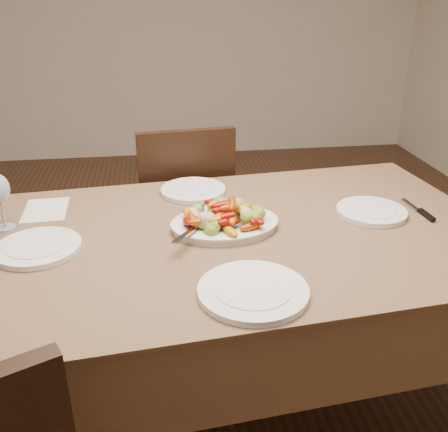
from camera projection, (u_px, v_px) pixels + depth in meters
floor at (164, 364)px, 2.17m from camera, size 6.00×6.00×0.00m
dining_table at (224, 327)px, 1.80m from camera, size 1.93×1.21×0.76m
chair_far at (182, 215)px, 2.44m from camera, size 0.46×0.46×0.95m
serving_platter at (225, 226)px, 1.66m from camera, size 0.37×0.29×0.02m
roasted_vegetables at (225, 210)px, 1.64m from camera, size 0.30×0.22×0.09m
serving_spoon at (208, 222)px, 1.60m from camera, size 0.27×0.19×0.03m
plate_left at (38, 248)px, 1.53m from camera, size 0.26×0.26×0.02m
plate_right at (371, 212)px, 1.77m from camera, size 0.25×0.25×0.02m
plate_far at (193, 191)px, 1.95m from camera, size 0.25×0.25×0.02m
plate_near at (253, 291)px, 1.31m from camera, size 0.29×0.29×0.02m
wine_glass at (0, 200)px, 1.63m from camera, size 0.08×0.08×0.20m
menu_card at (46, 210)px, 1.80m from camera, size 0.16×0.22×0.00m
table_knife at (419, 211)px, 1.79m from camera, size 0.03×0.20×0.01m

